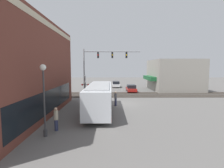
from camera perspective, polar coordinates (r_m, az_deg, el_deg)
name	(u,v)px	position (r m, az deg, el deg)	size (l,w,h in m)	color
ground_plane	(122,104)	(23.95, 3.33, -6.46)	(120.00, 120.00, 0.00)	#605E5B
shop_building	(173,75)	(40.42, 19.30, 2.80)	(11.31, 10.48, 6.52)	gray
city_bus	(100,97)	(19.43, -4.07, -4.20)	(10.68, 2.59, 3.07)	silver
traffic_signal_gantry	(101,62)	(27.10, -3.61, 7.25)	(0.42, 8.80, 7.75)	gray
crossing_signal	(85,85)	(26.95, -8.73, -0.23)	(1.41, 1.18, 3.81)	gray
streetlamp	(44,94)	(13.25, -21.34, -3.07)	(0.44, 0.44, 5.19)	#38383A
rail_track_near	(120,96)	(29.82, 2.54, -4.01)	(2.60, 60.00, 0.15)	#332D28
rail_track_far	(119,93)	(32.98, 2.24, -3.08)	(2.60, 60.00, 0.15)	#332D28
parked_car_red	(131,88)	(35.29, 6.29, -1.47)	(4.60, 1.82, 1.47)	#B21E19
parked_car_white	(116,84)	(43.18, 1.30, -0.12)	(4.45, 1.82, 1.52)	silver
pedestrian_by_lamp	(56,119)	(14.59, -17.80, -10.75)	(0.34, 0.34, 1.86)	#2D3351
pedestrian_near_bus	(116,98)	(22.64, 1.17, -4.71)	(0.34, 0.34, 1.84)	#2D3351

